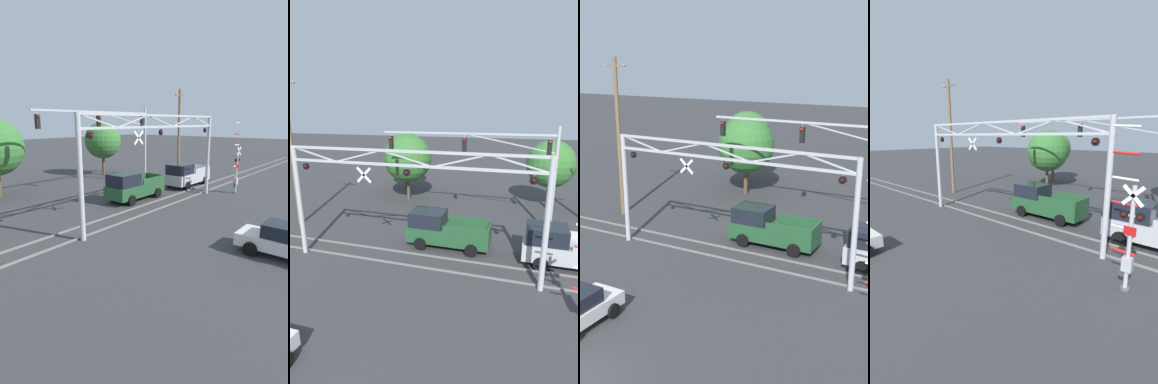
% 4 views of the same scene
% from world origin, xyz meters
% --- Properties ---
extents(rail_track_near, '(80.00, 0.08, 0.10)m').
position_xyz_m(rail_track_near, '(0.00, 11.93, 0.05)').
color(rail_track_near, gray).
rests_on(rail_track_near, ground_plane).
extents(rail_track_far, '(80.00, 0.08, 0.10)m').
position_xyz_m(rail_track_far, '(0.00, 13.36, 0.05)').
color(rail_track_far, gray).
rests_on(rail_track_far, ground_plane).
extents(crossing_gantry, '(14.11, 0.30, 6.61)m').
position_xyz_m(crossing_gantry, '(-0.01, 11.64, 4.45)').
color(crossing_gantry, '#B7BABF').
rests_on(crossing_gantry, ground_plane).
extents(traffic_signal_span, '(12.72, 0.39, 7.55)m').
position_xyz_m(traffic_signal_span, '(4.35, 19.20, 5.31)').
color(traffic_signal_span, '#B7BABF').
rests_on(traffic_signal_span, ground_plane).
extents(pickup_truck_lead, '(5.24, 2.24, 2.29)m').
position_xyz_m(pickup_truck_lead, '(1.08, 15.09, 1.11)').
color(pickup_truck_lead, '#23512D').
rests_on(pickup_truck_lead, ground_plane).
extents(utility_pole_left, '(1.80, 0.28, 10.97)m').
position_xyz_m(utility_pole_left, '(-10.61, 15.52, 5.64)').
color(utility_pole_left, brown).
rests_on(utility_pole_left, ground_plane).
extents(background_tree_beyond_span, '(4.33, 4.33, 6.32)m').
position_xyz_m(background_tree_beyond_span, '(-7.10, 28.56, 4.14)').
color(background_tree_beyond_span, brown).
rests_on(background_tree_beyond_span, ground_plane).
extents(background_tree_far_left_verge, '(4.57, 4.57, 6.39)m').
position_xyz_m(background_tree_far_left_verge, '(-5.15, 24.42, 4.10)').
color(background_tree_far_left_verge, brown).
rests_on(background_tree_far_left_verge, ground_plane).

